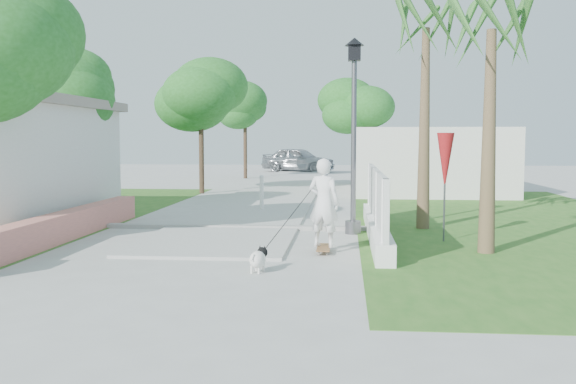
# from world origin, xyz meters

# --- Properties ---
(ground) EXTENTS (90.00, 90.00, 0.00)m
(ground) POSITION_xyz_m (0.00, 0.00, 0.00)
(ground) COLOR #B7B7B2
(ground) RESTS_ON ground
(path_strip) EXTENTS (3.20, 36.00, 0.06)m
(path_strip) POSITION_xyz_m (0.00, 20.00, 0.03)
(path_strip) COLOR #B7B7B2
(path_strip) RESTS_ON ground
(curb) EXTENTS (6.50, 0.25, 0.10)m
(curb) POSITION_xyz_m (0.00, 6.00, 0.05)
(curb) COLOR #999993
(curb) RESTS_ON ground
(grass_left) EXTENTS (8.00, 20.00, 0.01)m
(grass_left) POSITION_xyz_m (-7.00, 8.00, 0.01)
(grass_left) COLOR #2C611E
(grass_left) RESTS_ON ground
(grass_right) EXTENTS (8.00, 20.00, 0.01)m
(grass_right) POSITION_xyz_m (7.00, 8.00, 0.01)
(grass_right) COLOR #2C611E
(grass_right) RESTS_ON ground
(pink_wall) EXTENTS (0.45, 8.20, 0.80)m
(pink_wall) POSITION_xyz_m (-3.30, 3.55, 0.31)
(pink_wall) COLOR #DB8070
(pink_wall) RESTS_ON ground
(lattice_fence) EXTENTS (0.35, 7.00, 1.50)m
(lattice_fence) POSITION_xyz_m (3.40, 5.00, 0.54)
(lattice_fence) COLOR white
(lattice_fence) RESTS_ON ground
(building_right) EXTENTS (6.00, 8.00, 2.60)m
(building_right) POSITION_xyz_m (6.00, 18.00, 1.30)
(building_right) COLOR silver
(building_right) RESTS_ON ground
(street_lamp) EXTENTS (0.44, 0.44, 4.44)m
(street_lamp) POSITION_xyz_m (2.90, 5.50, 2.43)
(street_lamp) COLOR #59595E
(street_lamp) RESTS_ON ground
(bollard) EXTENTS (0.14, 0.14, 1.09)m
(bollard) POSITION_xyz_m (0.20, 10.00, 0.58)
(bollard) COLOR white
(bollard) RESTS_ON ground
(patio_umbrella) EXTENTS (0.36, 0.36, 2.30)m
(patio_umbrella) POSITION_xyz_m (4.80, 4.50, 1.69)
(patio_umbrella) COLOR #59595E
(patio_umbrella) RESTS_ON ground
(tree_left_mid) EXTENTS (3.20, 3.20, 4.85)m
(tree_left_mid) POSITION_xyz_m (-5.48, 8.48, 3.50)
(tree_left_mid) COLOR #4C3826
(tree_left_mid) RESTS_ON ground
(tree_path_left) EXTENTS (3.40, 3.40, 5.23)m
(tree_path_left) POSITION_xyz_m (-2.98, 15.98, 3.82)
(tree_path_left) COLOR #4C3826
(tree_path_left) RESTS_ON ground
(tree_path_right) EXTENTS (3.00, 3.00, 4.79)m
(tree_path_right) POSITION_xyz_m (3.22, 19.98, 3.49)
(tree_path_right) COLOR #4C3826
(tree_path_right) RESTS_ON ground
(tree_path_far) EXTENTS (3.20, 3.20, 5.17)m
(tree_path_far) POSITION_xyz_m (-2.78, 25.98, 3.82)
(tree_path_far) COLOR #4C3826
(tree_path_far) RESTS_ON ground
(palm_far) EXTENTS (1.80, 1.80, 5.30)m
(palm_far) POSITION_xyz_m (4.60, 6.50, 4.48)
(palm_far) COLOR brown
(palm_far) RESTS_ON ground
(palm_near) EXTENTS (1.80, 1.80, 4.70)m
(palm_near) POSITION_xyz_m (5.40, 3.20, 3.95)
(palm_near) COLOR brown
(palm_near) RESTS_ON ground
(skateboarder) EXTENTS (1.37, 2.20, 1.80)m
(skateboarder) POSITION_xyz_m (1.84, 2.38, 0.80)
(skateboarder) COLOR brown
(skateboarder) RESTS_ON ground
(dog) EXTENTS (0.37, 0.59, 0.41)m
(dog) POSITION_xyz_m (1.31, 1.08, 0.22)
(dog) COLOR white
(dog) RESTS_ON ground
(parked_car) EXTENTS (5.17, 3.42, 1.64)m
(parked_car) POSITION_xyz_m (-0.38, 33.22, 0.82)
(parked_car) COLOR #B2B4BA
(parked_car) RESTS_ON ground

